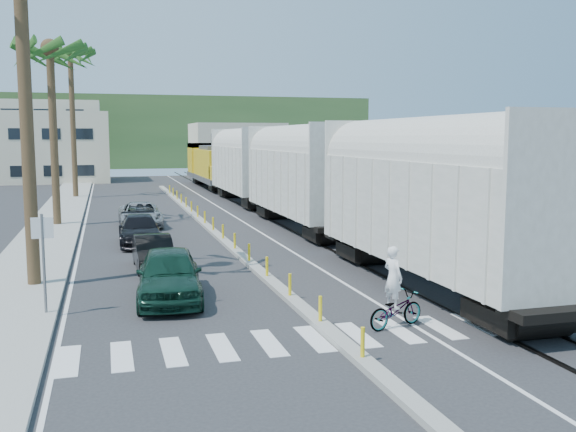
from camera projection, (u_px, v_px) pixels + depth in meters
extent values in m
plane|color=#28282B|center=(309.00, 317.00, 18.52)|extent=(140.00, 140.00, 0.00)
cube|color=gray|center=(57.00, 219.00, 40.05)|extent=(3.00, 90.00, 0.15)
cube|color=black|center=(247.00, 208.00, 46.40)|extent=(0.12, 100.00, 0.06)
cube|color=black|center=(266.00, 208.00, 46.79)|extent=(0.12, 100.00, 0.06)
cube|color=gray|center=(205.00, 224.00, 37.59)|extent=(0.45, 60.00, 0.15)
cylinder|color=yellow|center=(363.00, 342.00, 14.64)|extent=(0.10, 0.10, 0.70)
cylinder|color=yellow|center=(320.00, 309.00, 17.50)|extent=(0.10, 0.10, 0.70)
cylinder|color=yellow|center=(290.00, 284.00, 20.36)|extent=(0.10, 0.10, 0.70)
cylinder|color=yellow|center=(267.00, 266.00, 23.23)|extent=(0.10, 0.10, 0.70)
cylinder|color=yellow|center=(249.00, 252.00, 26.09)|extent=(0.10, 0.10, 0.70)
cylinder|color=yellow|center=(235.00, 241.00, 28.95)|extent=(0.10, 0.10, 0.70)
cylinder|color=yellow|center=(223.00, 231.00, 31.82)|extent=(0.10, 0.10, 0.70)
cylinder|color=yellow|center=(213.00, 224.00, 34.68)|extent=(0.10, 0.10, 0.70)
cylinder|color=yellow|center=(205.00, 217.00, 37.54)|extent=(0.10, 0.10, 0.70)
cylinder|color=yellow|center=(198.00, 211.00, 40.40)|extent=(0.10, 0.10, 0.70)
cylinder|color=yellow|center=(191.00, 206.00, 43.27)|extent=(0.10, 0.10, 0.70)
cylinder|color=yellow|center=(186.00, 202.00, 46.13)|extent=(0.10, 0.10, 0.70)
cylinder|color=yellow|center=(181.00, 198.00, 48.99)|extent=(0.10, 0.10, 0.70)
cylinder|color=yellow|center=(177.00, 195.00, 51.86)|extent=(0.10, 0.10, 0.70)
cylinder|color=yellow|center=(173.00, 192.00, 54.72)|extent=(0.10, 0.10, 0.70)
cylinder|color=yellow|center=(170.00, 189.00, 57.58)|extent=(0.10, 0.10, 0.70)
cube|color=silver|center=(333.00, 337.00, 16.61)|extent=(14.00, 2.20, 0.01)
cube|color=silver|center=(86.00, 219.00, 40.52)|extent=(0.12, 90.00, 0.01)
cube|color=silver|center=(231.00, 214.00, 43.06)|extent=(0.12, 90.00, 0.01)
cube|color=#B6B4A7|center=(430.00, 210.00, 21.70)|extent=(3.00, 12.88, 3.40)
cylinder|color=#B6B4A7|center=(431.00, 160.00, 21.49)|extent=(2.90, 12.58, 2.90)
cube|color=black|center=(428.00, 274.00, 21.97)|extent=(2.60, 12.88, 1.00)
cube|color=#B6B4A7|center=(300.00, 181.00, 36.01)|extent=(3.00, 12.88, 3.40)
cylinder|color=#B6B4A7|center=(300.00, 151.00, 35.80)|extent=(2.90, 12.58, 2.90)
cube|color=black|center=(300.00, 220.00, 36.28)|extent=(2.60, 12.88, 1.00)
cube|color=#B6B4A7|center=(244.00, 169.00, 50.33)|extent=(3.00, 12.88, 3.40)
cylinder|color=#B6B4A7|center=(244.00, 147.00, 50.12)|extent=(2.90, 12.58, 2.90)
cube|color=black|center=(245.00, 196.00, 50.60)|extent=(2.60, 12.88, 1.00)
cube|color=#4C4C4F|center=(212.00, 177.00, 65.80)|extent=(3.00, 17.00, 0.50)
cube|color=#C09312|center=(213.00, 163.00, 64.66)|extent=(2.70, 12.24, 2.60)
cube|color=#C09312|center=(203.00, 158.00, 71.09)|extent=(3.00, 3.74, 3.20)
cube|color=black|center=(212.00, 183.00, 65.87)|extent=(2.60, 13.60, 0.90)
cylinder|color=brown|center=(27.00, 127.00, 21.39)|extent=(0.44, 0.44, 11.00)
cylinder|color=brown|center=(54.00, 140.00, 36.64)|extent=(0.44, 0.44, 10.00)
sphere|color=#244E18|center=(50.00, 48.00, 36.01)|extent=(3.20, 3.20, 3.20)
cylinder|color=brown|center=(73.00, 127.00, 53.78)|extent=(0.44, 0.44, 12.00)
sphere|color=#244E18|center=(70.00, 52.00, 53.02)|extent=(3.20, 3.20, 3.20)
cylinder|color=slate|center=(44.00, 266.00, 18.25)|extent=(0.08, 0.08, 3.00)
cube|color=silver|center=(42.00, 228.00, 18.12)|extent=(0.60, 0.04, 0.60)
cube|color=beige|center=(55.00, 147.00, 74.20)|extent=(12.00, 10.00, 8.00)
cube|color=beige|center=(48.00, 138.00, 88.80)|extent=(14.00, 12.00, 10.00)
cube|color=beige|center=(237.00, 149.00, 88.16)|extent=(12.00, 10.00, 7.00)
cube|color=#385628|center=(136.00, 132.00, 113.22)|extent=(80.00, 20.00, 12.00)
imported|color=#103225|center=(169.00, 274.00, 20.26)|extent=(2.82, 5.26, 1.68)
imported|color=black|center=(153.00, 253.00, 25.09)|extent=(1.61, 4.09, 1.33)
imported|color=black|center=(140.00, 230.00, 30.89)|extent=(2.08, 4.88, 1.40)
imported|color=#9C9FA1|center=(140.00, 215.00, 37.04)|extent=(2.46, 5.13, 1.41)
imported|color=#9EA0A5|center=(396.00, 310.00, 17.40)|extent=(1.79, 2.26, 0.98)
imported|color=white|center=(393.00, 277.00, 17.26)|extent=(0.87, 0.79, 1.70)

